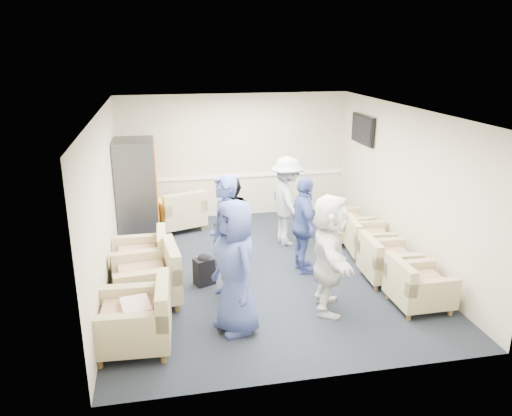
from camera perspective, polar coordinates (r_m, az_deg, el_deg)
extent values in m
plane|color=black|center=(8.62, 0.78, -7.04)|extent=(6.00, 6.00, 0.00)
plane|color=white|center=(7.86, 0.86, 11.08)|extent=(6.00, 6.00, 0.00)
cube|color=beige|center=(11.00, -2.46, 5.94)|extent=(5.00, 0.02, 2.70)
cube|color=beige|center=(5.43, 7.49, -7.25)|extent=(5.00, 0.02, 2.70)
cube|color=beige|center=(8.02, -16.94, 0.54)|extent=(0.02, 6.00, 2.70)
cube|color=beige|center=(8.98, 16.63, 2.41)|extent=(0.02, 6.00, 2.70)
cube|color=white|center=(11.08, -2.41, 3.64)|extent=(4.98, 0.04, 0.06)
cube|color=black|center=(10.40, 12.12, 8.78)|extent=(0.07, 1.00, 0.58)
cube|color=black|center=(10.39, 11.94, 8.78)|extent=(0.01, 0.92, 0.50)
cube|color=#4C4C53|center=(10.44, 12.27, 7.97)|extent=(0.04, 0.10, 0.25)
cube|color=tan|center=(6.63, -13.83, -13.10)|extent=(0.97, 0.97, 0.31)
cube|color=#A07258|center=(6.53, -13.97, -11.54)|extent=(0.67, 0.63, 0.11)
cube|color=tan|center=(6.42, -10.59, -10.17)|extent=(0.20, 0.93, 0.44)
cube|color=tan|center=(7.62, -12.38, -8.64)|extent=(1.03, 1.03, 0.31)
cube|color=#A07258|center=(7.53, -12.48, -7.21)|extent=(0.71, 0.67, 0.11)
cube|color=tan|center=(7.50, -9.59, -5.76)|extent=(0.25, 0.95, 0.44)
cube|color=tan|center=(8.39, -13.03, -6.29)|extent=(0.87, 0.87, 0.28)
cube|color=#A07258|center=(8.31, -13.12, -5.08)|extent=(0.60, 0.56, 0.10)
cube|color=tan|center=(8.24, -10.69, -3.96)|extent=(0.15, 0.86, 0.41)
cube|color=tan|center=(7.75, 18.17, -9.05)|extent=(0.80, 0.80, 0.26)
cube|color=#A07258|center=(7.67, 18.30, -7.87)|extent=(0.55, 0.52, 0.09)
cube|color=tan|center=(7.46, 16.17, -7.22)|extent=(0.14, 0.79, 0.37)
cube|color=tan|center=(8.43, 14.90, -6.44)|extent=(0.83, 0.83, 0.26)
cube|color=#A07258|center=(8.36, 15.00, -5.33)|extent=(0.58, 0.54, 0.09)
cube|color=tan|center=(8.19, 12.93, -4.61)|extent=(0.17, 0.80, 0.38)
cube|color=tan|center=(9.30, 12.81, -4.03)|extent=(0.84, 0.84, 0.25)
cube|color=#A07258|center=(9.24, 12.89, -3.07)|extent=(0.58, 0.55, 0.09)
cube|color=tan|center=(9.11, 11.05, -2.36)|extent=(0.21, 0.76, 0.35)
cube|color=tan|center=(9.96, 10.51, -2.36)|extent=(0.83, 0.83, 0.25)
cube|color=#A07258|center=(9.90, 10.57, -1.44)|extent=(0.57, 0.54, 0.09)
cube|color=tan|center=(9.72, 8.94, -0.87)|extent=(0.19, 0.77, 0.36)
cube|color=tan|center=(10.54, -8.80, -0.86)|extent=(1.16, 1.16, 0.30)
cube|color=#A07258|center=(10.47, -8.85, 0.20)|extent=(0.76, 0.79, 0.11)
cube|color=tan|center=(10.09, -8.09, 0.49)|extent=(0.91, 0.44, 0.43)
cube|color=#4C4C53|center=(10.09, -13.48, 2.14)|extent=(0.77, 0.92, 1.95)
cube|color=#FA4705|center=(10.05, -11.28, 2.81)|extent=(0.02, 0.78, 1.56)
cube|color=black|center=(10.29, -10.99, -1.57)|extent=(0.02, 0.46, 0.12)
cube|color=black|center=(8.08, -5.93, -7.22)|extent=(0.37, 0.32, 0.44)
sphere|color=black|center=(7.99, -5.97, -5.94)|extent=(0.22, 0.22, 0.22)
cube|color=silver|center=(6.49, -13.56, -11.02)|extent=(0.42, 0.51, 0.13)
imported|color=#3A498D|center=(6.53, -2.36, -6.76)|extent=(0.83, 1.03, 1.83)
imported|color=#3A498D|center=(7.33, -3.61, -3.54)|extent=(0.55, 0.75, 1.93)
imported|color=black|center=(8.57, -2.76, -1.57)|extent=(0.88, 0.95, 1.56)
imported|color=silver|center=(9.45, 3.57, 0.77)|extent=(0.78, 1.18, 1.71)
imported|color=#3A498D|center=(8.29, 5.49, -2.01)|extent=(0.42, 0.97, 1.65)
imported|color=silver|center=(7.11, 8.36, -5.18)|extent=(0.90, 1.70, 1.74)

